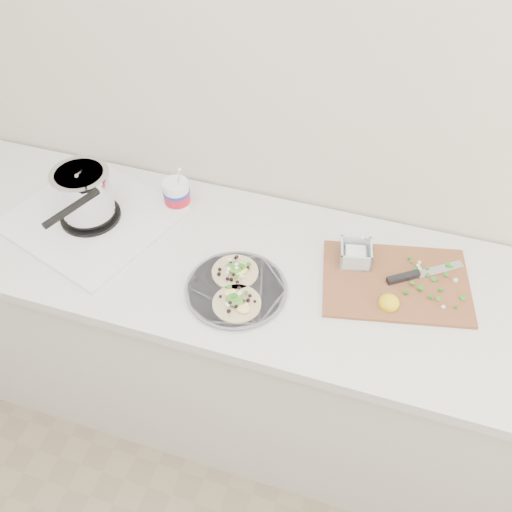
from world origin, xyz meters
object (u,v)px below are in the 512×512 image
(taco_plate, at_px, (236,287))
(cutboard, at_px, (394,277))
(stove, at_px, (87,203))
(tub, at_px, (177,192))

(taco_plate, distance_m, cutboard, 0.47)
(stove, height_order, taco_plate, stove)
(stove, bearing_deg, taco_plate, 3.84)
(taco_plate, distance_m, tub, 0.43)
(stove, distance_m, tub, 0.29)
(tub, relative_size, cutboard, 0.41)
(taco_plate, height_order, cutboard, cutboard)
(stove, relative_size, tub, 2.99)
(tub, distance_m, cutboard, 0.76)
(cutboard, bearing_deg, tub, 159.47)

